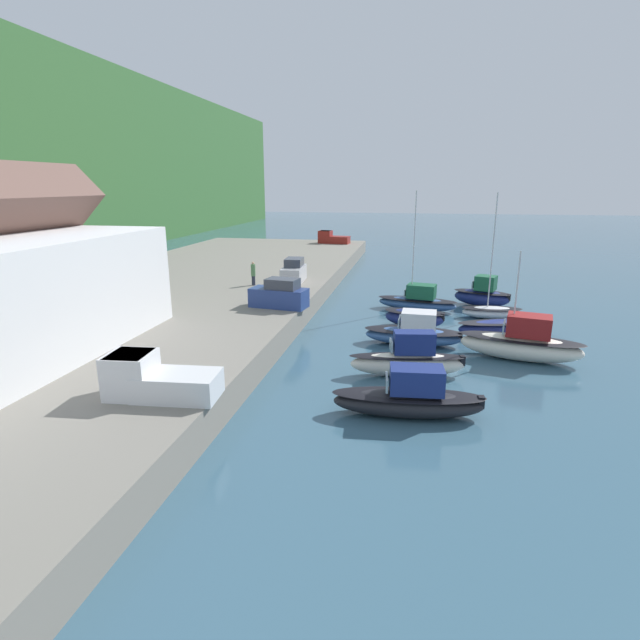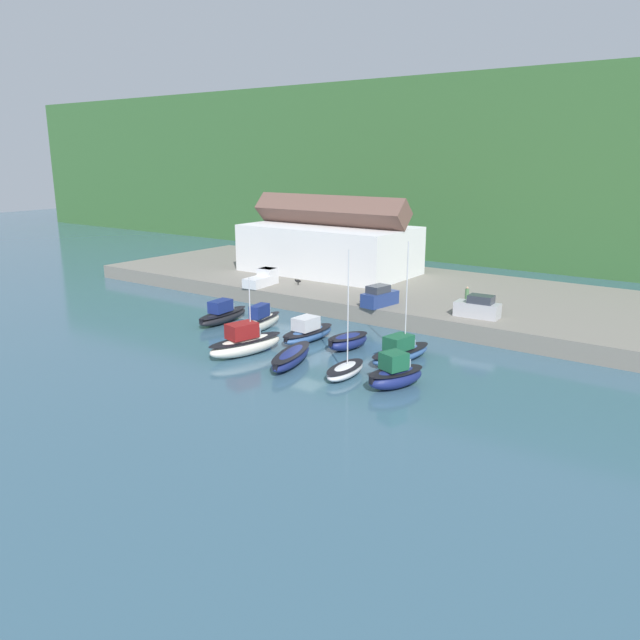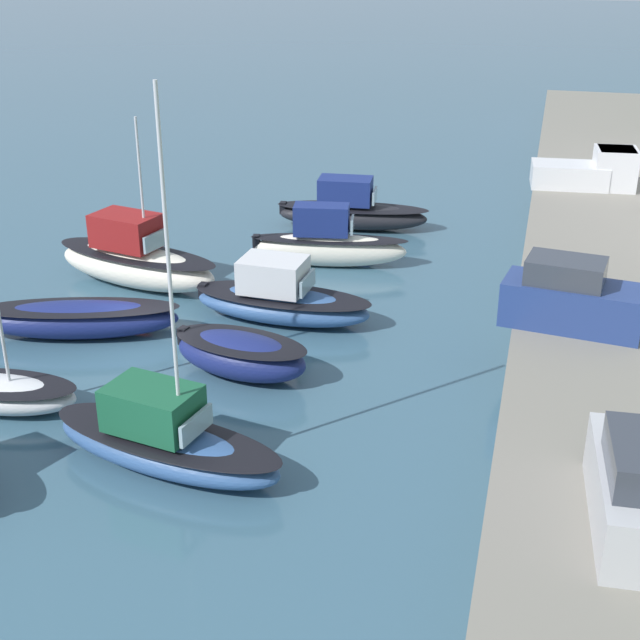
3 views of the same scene
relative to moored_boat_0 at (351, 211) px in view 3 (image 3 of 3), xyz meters
name	(u,v)px [view 3 (image 3 of 3)]	position (x,y,z in m)	size (l,w,h in m)	color
ground_plane	(146,343)	(14.04, -4.04, -0.87)	(320.00, 320.00, 0.00)	#385B70
moored_boat_0	(351,211)	(0.00, 0.00, 0.00)	(2.56, 7.27, 2.42)	black
moored_boat_1	(328,244)	(5.11, 0.15, 0.09)	(2.49, 6.73, 2.63)	white
moored_boat_2	(280,299)	(11.03, -0.11, -0.04)	(2.65, 6.70, 2.34)	#33568E
moored_boat_3	(241,354)	(15.48, -0.07, -0.14)	(2.95, 4.87, 1.39)	navy
moored_boat_4	(164,439)	(20.90, -0.31, -0.04)	(3.45, 7.12, 10.05)	#33568E
moored_boat_5	(135,260)	(9.18, -6.63, 0.20)	(3.85, 7.65, 6.73)	white
moored_boat_6	(79,318)	(14.10, -6.46, -0.20)	(3.78, 7.23, 1.27)	navy
moored_boat_7	(0,391)	(19.27, -6.23, -0.30)	(2.27, 4.92, 9.95)	silver
parked_car_1	(571,298)	(12.90, 9.80, 1.77)	(2.39, 4.42, 2.16)	navy
pickup_truck_1	(593,170)	(-3.77, 10.78, 1.67)	(2.33, 4.87, 1.90)	silver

